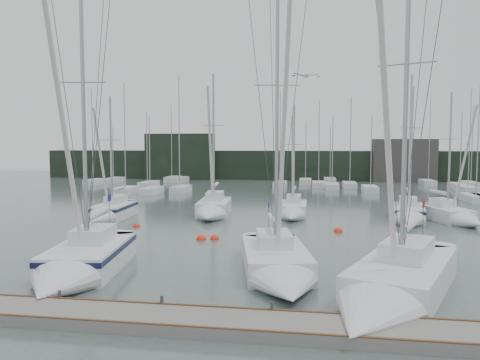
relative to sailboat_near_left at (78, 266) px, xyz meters
name	(u,v)px	position (x,y,z in m)	size (l,w,h in m)	color
ground	(235,284)	(7.25, 0.33, -0.63)	(160.00, 160.00, 0.00)	#4A5A57
dock	(210,323)	(7.25, -4.67, -0.43)	(24.00, 2.00, 0.40)	slate
far_treeline	(294,165)	(7.25, 62.33, 1.87)	(90.00, 4.00, 5.00)	black
far_building_left	(180,156)	(-12.75, 60.33, 3.37)	(12.00, 3.00, 8.00)	black
far_building_right	(404,160)	(25.25, 60.33, 2.87)	(10.00, 3.00, 7.00)	#403D3A
mast_forest	(299,185)	(8.64, 45.60, -0.16)	(58.60, 27.19, 14.83)	silver
sailboat_near_left	(78,266)	(0.00, 0.00, 0.00)	(4.36, 9.81, 15.37)	silver
sailboat_near_center	(280,270)	(9.19, 1.06, -0.11)	(4.68, 9.73, 15.24)	silver
sailboat_near_right	(390,291)	(13.57, -1.50, -0.03)	(7.19, 11.44, 15.91)	silver
sailboat_mid_a	(108,213)	(-5.88, 15.94, -0.06)	(2.87, 7.83, 10.86)	silver
sailboat_mid_b	(212,210)	(2.18, 18.78, -0.04)	(3.38, 8.40, 12.98)	silver
sailboat_mid_c	(293,211)	(8.94, 19.56, -0.11)	(2.22, 6.99, 10.22)	silver
sailboat_mid_d	(408,215)	(18.09, 18.67, -0.05)	(3.65, 7.80, 12.51)	silver
sailboat_mid_e	(455,217)	(21.61, 18.80, -0.12)	(4.18, 7.66, 10.98)	silver
buoy_a	(201,239)	(3.46, 9.59, -0.63)	(0.67, 0.67, 0.67)	red
buoy_b	(338,232)	(12.40, 13.67, -0.63)	(0.65, 0.65, 0.65)	red
buoy_c	(137,227)	(-2.43, 13.38, -0.63)	(0.54, 0.54, 0.54)	red
seagull	(306,75)	(10.28, 0.10, 8.38)	(1.05, 0.52, 0.21)	silver
buoy_d	(215,239)	(4.30, 9.84, -0.63)	(0.60, 0.60, 0.60)	red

